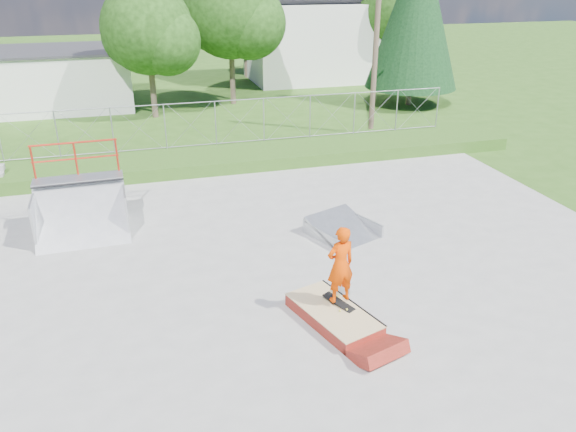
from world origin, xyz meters
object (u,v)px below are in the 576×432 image
grind_box (333,316)px  flat_bank_ramp (343,228)px  skater (340,268)px  quarter_pipe (79,195)px

grind_box → flat_bank_ramp: size_ratio=1.42×
flat_bank_ramp → skater: size_ratio=0.99×
grind_box → flat_bank_ramp: 4.36m
grind_box → skater: skater is taller
grind_box → skater: 1.12m
grind_box → quarter_pipe: size_ratio=0.98×
quarter_pipe → skater: 8.18m
quarter_pipe → skater: bearing=-48.3°
quarter_pipe → skater: (5.62, -5.94, -0.00)m
grind_box → quarter_pipe: 8.25m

